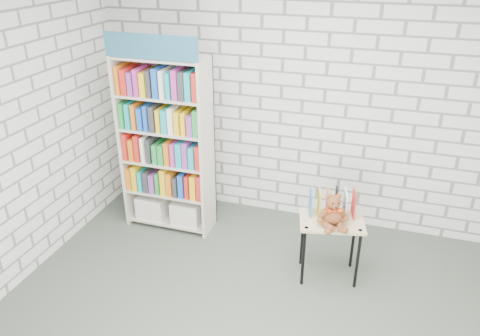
% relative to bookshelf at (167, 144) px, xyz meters
% --- Properties ---
extents(ground, '(4.50, 4.50, 0.00)m').
position_rel_bookshelf_xyz_m(ground, '(1.32, -1.36, -0.99)').
color(ground, '#434C40').
rests_on(ground, ground).
extents(room_shell, '(4.52, 4.02, 2.81)m').
position_rel_bookshelf_xyz_m(room_shell, '(1.32, -1.36, 0.80)').
color(room_shell, silver).
rests_on(room_shell, ground).
extents(bookshelf, '(0.96, 0.37, 2.16)m').
position_rel_bookshelf_xyz_m(bookshelf, '(0.00, 0.00, 0.00)').
color(bookshelf, beige).
rests_on(bookshelf, ground).
extents(display_table, '(0.66, 0.52, 0.63)m').
position_rel_bookshelf_xyz_m(display_table, '(1.83, -0.40, -0.45)').
color(display_table, tan).
rests_on(display_table, ground).
extents(table_books, '(0.44, 0.26, 0.24)m').
position_rel_bookshelf_xyz_m(table_books, '(1.81, -0.31, -0.24)').
color(table_books, teal).
rests_on(table_books, display_table).
extents(teddy_bear, '(0.29, 0.28, 0.31)m').
position_rel_bookshelf_xyz_m(teddy_bear, '(1.85, -0.49, -0.23)').
color(teddy_bear, brown).
rests_on(teddy_bear, display_table).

